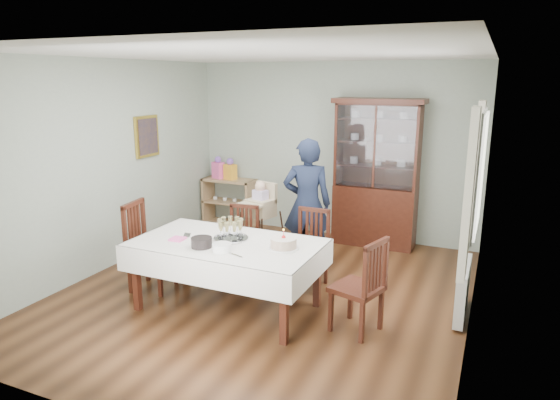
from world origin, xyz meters
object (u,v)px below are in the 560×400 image
Objects in this scene: dining_table at (228,275)px; gift_bag_orange at (230,170)px; chair_end_right at (358,304)px; high_chair at (261,226)px; champagne_tray at (231,233)px; chair_far_left at (241,256)px; gift_bag_pink at (218,169)px; china_cabinet at (376,171)px; birthday_cake at (284,243)px; sideboard at (229,202)px; woman at (307,204)px; chair_far_right at (309,264)px; chair_end_left at (151,263)px.

gift_bag_orange is (-1.52, 2.78, 0.57)m from dining_table.
high_chair is at bearing -114.41° from chair_end_right.
champagne_tray is at bearing -60.61° from gift_bag_orange.
chair_far_left is 2.39× the size of gift_bag_pink.
birthday_cake is at bearing -96.33° from china_cabinet.
gift_bag_orange reaches higher than high_chair.
gift_bag_orange is (-1.09, 1.08, 0.54)m from high_chair.
high_chair is (-0.13, 0.85, 0.15)m from chair_far_left.
china_cabinet is 2.60m from sideboard.
champagne_tray is at bearing -109.35° from china_cabinet.
woman is at bearing -125.97° from chair_end_right.
woman is 4.59× the size of gift_bag_pink.
dining_table is 3.03m from china_cabinet.
gift_bag_orange is (-1.52, 2.69, 0.12)m from champagne_tray.
chair_far_right is (0.89, 0.06, 0.01)m from chair_far_left.
china_cabinet reaches higher than chair_end_right.
high_chair is at bearing 91.12° from chair_far_left.
china_cabinet is 2.47m from gift_bag_orange.
chair_end_left is (0.46, -2.70, -0.09)m from sideboard.
gift_bag_pink is at bearing 119.44° from chair_far_left.
sideboard is 3.55m from birthday_cake.
chair_end_left is (-1.10, 0.10, -0.07)m from dining_table.
champagne_tray is at bearing 90.41° from dining_table.
gift_bag_orange is at bearing 138.77° from chair_far_right.
chair_end_left is at bearing -73.83° from chair_end_right.
gift_bag_pink is at bearing -113.67° from chair_end_right.
woman reaches higher than birthday_cake.
dining_table is 1.89× the size of high_chair.
birthday_cake is 0.83× the size of gift_bag_pink.
china_cabinet is at bearing -134.86° from woman.
china_cabinet reaches higher than chair_far_right.
birthday_cake is at bearing -99.82° from chair_end_left.
dining_table is at bearing -108.74° from china_cabinet.
champagne_tray is 1.06× the size of gift_bag_orange.
champagne_tray is at bearing 175.95° from birthday_cake.
high_chair is 2.97× the size of gift_bag_orange.
china_cabinet is at bearing 70.65° from champagne_tray.
sideboard is 2.51× the size of gift_bag_orange.
chair_end_right is 4.06m from gift_bag_orange.
dining_table is 0.91m from chair_far_left.
china_cabinet is 2.08m from chair_far_right.
dining_table is 1.62m from woman.
woman is (1.90, -1.30, 0.46)m from sideboard.
dining_table is 3.21m from sideboard.
high_chair is (-0.43, 1.70, 0.03)m from dining_table.
high_chair is at bearing 104.84° from champagne_tray.
woman is at bearing -31.45° from gift_bag_pink.
dining_table is 5.29× the size of champagne_tray.
champagne_tray reaches higher than chair_far_right.
chair_end_left is at bearing -81.13° from gift_bag_orange.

